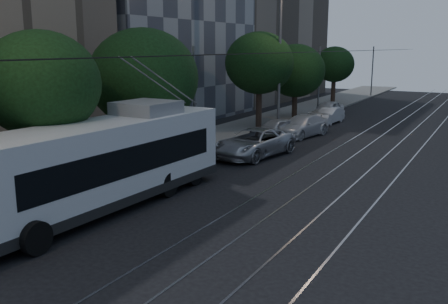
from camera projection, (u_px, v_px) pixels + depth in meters
ground at (167, 244)px, 15.43m from camera, size 120.00×120.00×0.00m
sidewalk at (243, 130)px, 36.08m from camera, size 5.00×90.00×0.15m
tram_rails at (385, 143)px, 31.35m from camera, size 4.52×90.00×0.02m
overhead_wires at (277, 84)px, 34.18m from camera, size 2.23×90.00×6.00m
trolleybus at (100, 164)px, 18.35m from camera, size 3.11×12.71×5.63m
pickup_silver at (254, 143)px, 27.52m from camera, size 3.30×5.80×1.53m
car_white_a at (276, 128)px, 33.20m from camera, size 2.72×4.09×1.29m
car_white_b at (302, 126)px, 33.78m from camera, size 2.90×5.17×1.41m
car_white_c at (329, 116)px, 39.49m from camera, size 1.58×3.83×1.23m
car_white_d at (328, 109)px, 42.51m from camera, size 1.93×4.34×1.45m
tree_1 at (41, 85)px, 18.61m from camera, size 4.46×4.46×6.61m
tree_2 at (143, 78)px, 24.68m from camera, size 5.45×5.45×6.90m
tree_3 at (259, 63)px, 36.17m from camera, size 5.00×5.00×7.06m
tree_4 at (296, 71)px, 41.23m from camera, size 4.86×4.86×6.21m
tree_5 at (334, 65)px, 50.61m from camera, size 3.99×3.99×6.01m
streetlamp_far at (286, 34)px, 34.22m from camera, size 2.73×0.44×11.49m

